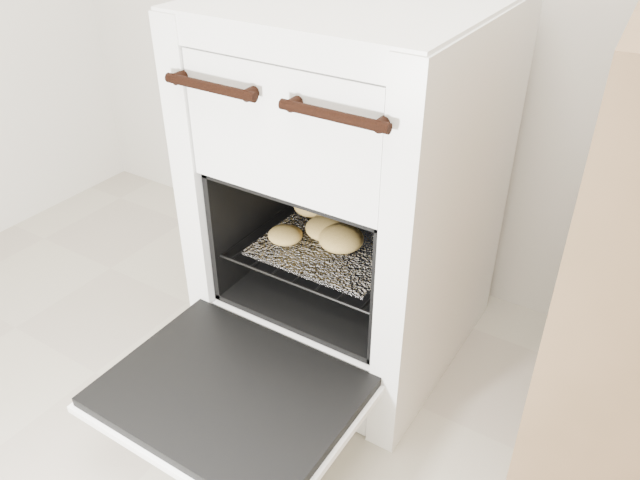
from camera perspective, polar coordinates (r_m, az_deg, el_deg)
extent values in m
cube|color=white|center=(1.52, 3.13, 4.49)|extent=(0.58, 0.62, 0.89)
cylinder|color=black|center=(1.22, -10.04, 13.61)|extent=(0.21, 0.02, 0.02)
cylinder|color=black|center=(1.07, 1.20, 11.29)|extent=(0.21, 0.02, 0.02)
cube|color=black|center=(1.34, -8.24, -13.58)|extent=(0.50, 0.39, 0.02)
cube|color=white|center=(1.35, -8.18, -14.10)|extent=(0.52, 0.41, 0.02)
cylinder|color=black|center=(1.62, -4.75, 1.83)|extent=(0.01, 0.41, 0.01)
cylinder|color=black|center=(1.44, 8.66, -2.72)|extent=(0.01, 0.41, 0.01)
cylinder|color=black|center=(1.39, -2.58, -3.98)|extent=(0.42, 0.01, 0.01)
cylinder|color=black|center=(1.67, 5.01, 2.74)|extent=(0.42, 0.01, 0.01)
cylinder|color=black|center=(1.60, -3.77, 1.50)|extent=(0.01, 0.39, 0.01)
cylinder|color=black|center=(1.57, -2.06, 0.91)|extent=(0.01, 0.39, 0.01)
cylinder|color=black|center=(1.55, -0.28, 0.31)|extent=(0.01, 0.39, 0.01)
cylinder|color=black|center=(1.52, 1.56, -0.32)|extent=(0.01, 0.39, 0.01)
cylinder|color=black|center=(1.50, 3.47, -0.96)|extent=(0.01, 0.39, 0.01)
cylinder|color=black|center=(1.47, 5.43, -1.63)|extent=(0.01, 0.39, 0.01)
cylinder|color=black|center=(1.45, 7.45, -2.31)|extent=(0.01, 0.39, 0.01)
cube|color=silver|center=(1.50, 1.19, -0.47)|extent=(0.33, 0.29, 0.01)
ellipsoid|color=#D5AF55|center=(1.47, 1.95, 0.14)|extent=(0.14, 0.14, 0.05)
ellipsoid|color=#D5AF55|center=(1.52, 0.67, 1.11)|extent=(0.15, 0.15, 0.05)
ellipsoid|color=#D5AF55|center=(1.50, -3.20, 0.47)|extent=(0.11, 0.11, 0.04)
ellipsoid|color=#D5AF55|center=(1.54, 1.12, 1.62)|extent=(0.11, 0.11, 0.05)
ellipsoid|color=#D5AF55|center=(1.61, -0.71, 3.20)|extent=(0.11, 0.11, 0.05)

